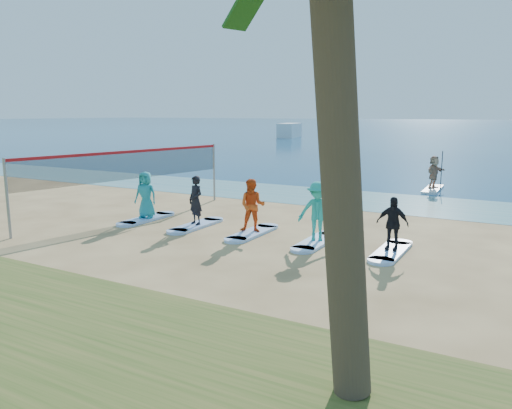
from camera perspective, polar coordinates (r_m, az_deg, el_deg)
The scene contains 17 objects.
ground at distance 13.86m, azimuth -5.04°, elevation -5.69°, with size 600.00×600.00×0.00m, color tan.
shallow_water at distance 23.09m, azimuth 9.79°, elevation 0.72°, with size 600.00×600.00×0.00m, color teal.
ocean at distance 171.19m, azimuth 27.04°, elevation 8.02°, with size 600.00×600.00×0.00m, color navy.
volleyball_net at distance 19.19m, azimuth -14.35°, elevation 4.32°, with size 1.74×8.94×2.50m.
paddleboard at distance 26.60m, azimuth 19.56°, elevation 1.65°, with size 0.70×3.00×0.12m, color silver.
paddleboarder at distance 26.49m, azimuth 19.67°, elevation 3.52°, with size 1.51×0.48×1.63m, color tan.
boat_offshore_a at distance 80.76m, azimuth 3.84°, elevation 7.67°, with size 2.44×7.13×2.22m, color silver.
surfboard_0 at distance 18.58m, azimuth -12.39°, elevation -1.60°, with size 0.70×2.20×0.09m, color #A4C8FE.
student_0 at distance 18.42m, azimuth -12.50°, elevation 1.09°, with size 0.82×0.53×1.68m, color teal.
surfboard_1 at distance 17.21m, azimuth -6.84°, elevation -2.38°, with size 0.70×2.20×0.09m, color #A4C8FE.
student_1 at distance 17.04m, azimuth -6.91°, elevation 0.49°, with size 0.61×0.40×1.66m, color black.
surfboard_2 at distance 16.03m, azimuth -0.40°, elevation -3.26°, with size 0.70×2.20×0.09m, color #A4C8FE.
student_2 at distance 15.84m, azimuth -0.41°, elevation -0.12°, with size 0.82×0.64×1.70m, color #DD4C17.
surfboard_3 at distance 15.09m, azimuth 6.96°, elevation -4.21°, with size 0.70×2.20×0.09m, color #A4C8FE.
student_3 at distance 14.88m, azimuth 7.04°, elevation -0.76°, with size 1.14×0.65×1.76m, color teal.
surfboard_4 at distance 14.43m, azimuth 15.17°, elevation -5.19°, with size 0.70×2.20×0.09m, color #A4C8FE.
student_4 at distance 14.24m, azimuth 15.32°, elevation -2.11°, with size 0.88×0.37×1.50m, color black.
Camera 1 is at (7.55, -10.98, 3.84)m, focal length 35.00 mm.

